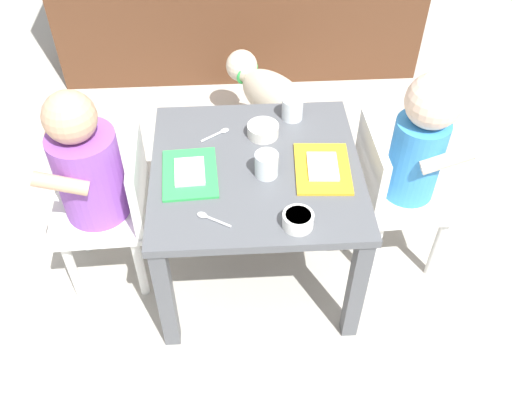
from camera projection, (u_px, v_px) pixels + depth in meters
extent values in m
plane|color=#B2ADA3|center=(256.00, 265.00, 1.88)|extent=(7.00, 7.00, 0.00)
cube|color=#515459|center=(256.00, 170.00, 1.58)|extent=(0.59, 0.59, 0.03)
cube|color=#515459|center=(166.00, 298.00, 1.54)|extent=(0.04, 0.04, 0.41)
cube|color=#515459|center=(356.00, 289.00, 1.56)|extent=(0.04, 0.04, 0.41)
cube|color=#515459|center=(174.00, 169.00, 1.91)|extent=(0.04, 0.04, 0.41)
cube|color=#515459|center=(328.00, 163.00, 1.93)|extent=(0.04, 0.04, 0.41)
cube|color=white|center=(100.00, 211.00, 1.67)|extent=(0.29, 0.29, 0.02)
cube|color=white|center=(138.00, 179.00, 1.60)|extent=(0.03, 0.27, 0.22)
cylinder|color=purple|center=(90.00, 175.00, 1.57)|extent=(0.19, 0.19, 0.27)
sphere|color=tan|center=(69.00, 117.00, 1.43)|extent=(0.14, 0.14, 0.14)
cylinder|color=white|center=(81.00, 222.00, 1.84)|extent=(0.03, 0.03, 0.27)
cylinder|color=white|center=(73.00, 270.00, 1.70)|extent=(0.03, 0.03, 0.27)
cylinder|color=white|center=(143.00, 218.00, 1.85)|extent=(0.03, 0.03, 0.27)
cylinder|color=white|center=(140.00, 265.00, 1.71)|extent=(0.03, 0.03, 0.27)
cylinder|color=tan|center=(71.00, 134.00, 1.59)|extent=(0.15, 0.05, 0.09)
cylinder|color=tan|center=(61.00, 184.00, 1.45)|extent=(0.15, 0.05, 0.09)
cube|color=white|center=(406.00, 193.00, 1.73)|extent=(0.29, 0.29, 0.02)
cube|color=white|center=(371.00, 166.00, 1.64)|extent=(0.03, 0.27, 0.22)
cylinder|color=#388CD8|center=(415.00, 159.00, 1.63)|extent=(0.15, 0.15, 0.26)
sphere|color=beige|center=(434.00, 101.00, 1.49)|extent=(0.15, 0.15, 0.15)
cylinder|color=white|center=(437.00, 246.00, 1.77)|extent=(0.03, 0.03, 0.27)
cylinder|color=white|center=(419.00, 201.00, 1.91)|extent=(0.03, 0.03, 0.27)
cylinder|color=white|center=(375.00, 250.00, 1.76)|extent=(0.03, 0.03, 0.27)
cylinder|color=white|center=(361.00, 205.00, 1.90)|extent=(0.03, 0.03, 0.27)
cylinder|color=beige|center=(447.00, 160.00, 1.53)|extent=(0.15, 0.04, 0.09)
cylinder|color=beige|center=(427.00, 121.00, 1.65)|extent=(0.15, 0.04, 0.09)
ellipsoid|color=beige|center=(277.00, 100.00, 2.19)|extent=(0.35, 0.39, 0.20)
sphere|color=beige|center=(242.00, 66.00, 2.27)|extent=(0.13, 0.13, 0.13)
sphere|color=black|center=(235.00, 62.00, 2.30)|extent=(0.06, 0.06, 0.06)
torus|color=green|center=(247.00, 73.00, 2.26)|extent=(0.10, 0.09, 0.11)
sphere|color=beige|center=(310.00, 112.00, 2.07)|extent=(0.05, 0.05, 0.05)
cylinder|color=beige|center=(267.00, 114.00, 2.37)|extent=(0.04, 0.04, 0.12)
cylinder|color=beige|center=(251.00, 122.00, 2.33)|extent=(0.04, 0.04, 0.12)
cylinder|color=beige|center=(301.00, 137.00, 2.26)|extent=(0.04, 0.04, 0.12)
cylinder|color=beige|center=(285.00, 147.00, 2.22)|extent=(0.04, 0.04, 0.12)
cube|color=green|center=(190.00, 174.00, 1.54)|extent=(0.16, 0.21, 0.01)
cube|color=white|center=(190.00, 172.00, 1.54)|extent=(0.09, 0.12, 0.01)
cube|color=gold|center=(323.00, 168.00, 1.56)|extent=(0.16, 0.22, 0.01)
cube|color=white|center=(323.00, 166.00, 1.55)|extent=(0.09, 0.12, 0.01)
cylinder|color=white|center=(292.00, 109.00, 1.70)|extent=(0.06, 0.06, 0.07)
cylinder|color=silver|center=(292.00, 112.00, 1.71)|extent=(0.06, 0.06, 0.05)
cylinder|color=white|center=(266.00, 165.00, 1.52)|extent=(0.06, 0.06, 0.07)
cylinder|color=silver|center=(266.00, 169.00, 1.54)|extent=(0.06, 0.06, 0.04)
cylinder|color=silver|center=(263.00, 130.00, 1.66)|extent=(0.09, 0.09, 0.04)
cylinder|color=#D84C33|center=(263.00, 126.00, 1.65)|extent=(0.08, 0.08, 0.01)
cylinder|color=white|center=(298.00, 220.00, 1.40)|extent=(0.08, 0.08, 0.04)
cylinder|color=#4C8C33|center=(298.00, 216.00, 1.39)|extent=(0.06, 0.06, 0.01)
cylinder|color=silver|center=(211.00, 137.00, 1.66)|extent=(0.07, 0.05, 0.01)
ellipsoid|color=silver|center=(225.00, 130.00, 1.68)|extent=(0.03, 0.03, 0.01)
cylinder|color=silver|center=(218.00, 221.00, 1.42)|extent=(0.07, 0.05, 0.01)
ellipsoid|color=silver|center=(202.00, 215.00, 1.44)|extent=(0.03, 0.03, 0.01)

